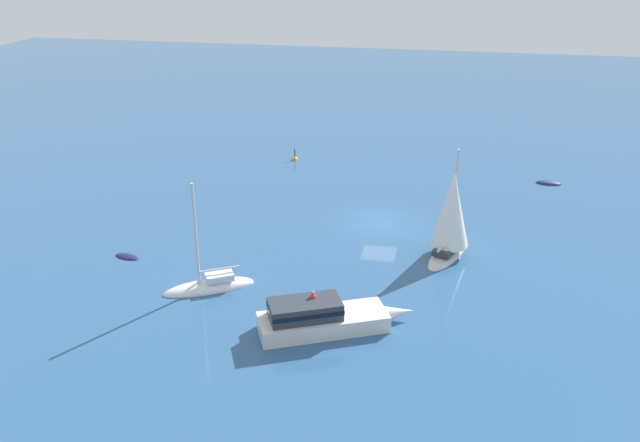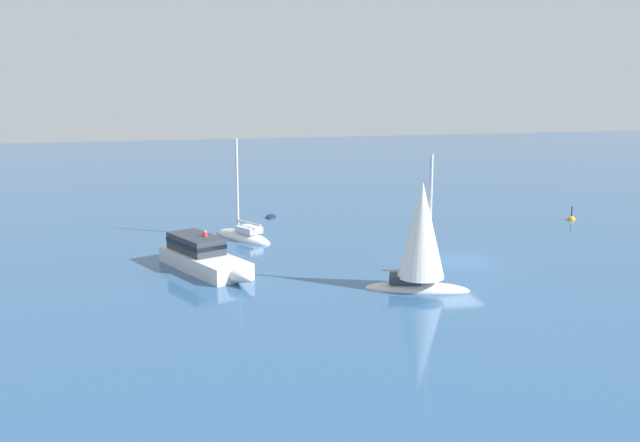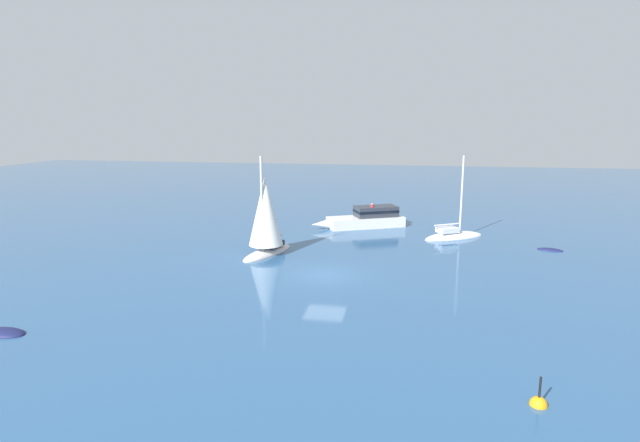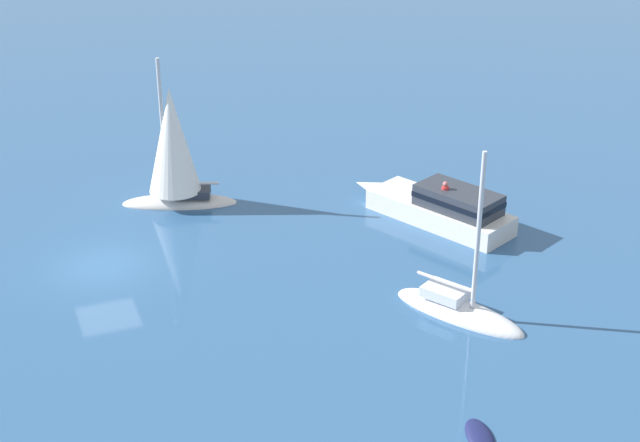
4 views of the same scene
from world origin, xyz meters
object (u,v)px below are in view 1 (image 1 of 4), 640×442
(dinghy, at_px, (127,257))
(channel_buoy, at_px, (295,160))
(ketch_1, at_px, (451,218))
(ketch, at_px, (210,286))
(skiff, at_px, (548,184))
(cabin_cruiser, at_px, (321,317))

(dinghy, relative_size, channel_buoy, 1.47)
(ketch_1, bearing_deg, dinghy, 121.64)
(ketch, bearing_deg, skiff, -163.92)
(skiff, height_order, dinghy, skiff)
(dinghy, xyz_separation_m, channel_buoy, (-5.91, -22.21, 0.01))
(dinghy, distance_m, ketch_1, 21.28)
(dinghy, xyz_separation_m, ketch_1, (-20.58, -4.72, 2.58))
(dinghy, xyz_separation_m, cabin_cruiser, (-14.26, 6.04, 0.79))
(cabin_cruiser, relative_size, ketch_1, 1.12)
(skiff, distance_m, ketch_1, 17.66)
(ketch, xyz_separation_m, dinghy, (6.79, -2.90, -0.13))
(ketch, height_order, skiff, ketch)
(cabin_cruiser, height_order, channel_buoy, cabin_cruiser)
(skiff, bearing_deg, cabin_cruiser, 64.39)
(skiff, distance_m, cabin_cruiser, 29.95)
(skiff, height_order, cabin_cruiser, cabin_cruiser)
(channel_buoy, bearing_deg, cabin_cruiser, 106.48)
(skiff, relative_size, ketch_1, 0.29)
(ketch_1, bearing_deg, skiff, -8.08)
(ketch, distance_m, cabin_cruiser, 8.13)
(ketch, height_order, dinghy, ketch)
(cabin_cruiser, bearing_deg, channel_buoy, 80.98)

